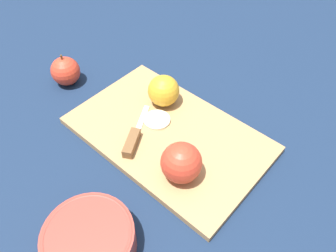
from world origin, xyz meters
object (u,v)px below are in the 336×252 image
(apple_half_left, at_px, (181,162))
(apple_half_right, at_px, (164,91))
(apple_whole, at_px, (65,71))
(bowl, at_px, (89,240))
(knife, at_px, (133,141))

(apple_half_left, bearing_deg, apple_half_right, -9.17)
(apple_whole, xyz_separation_m, bowl, (-0.43, 0.16, -0.01))
(knife, relative_size, bowl, 0.85)
(apple_half_right, distance_m, knife, 0.15)
(apple_half_left, relative_size, bowl, 0.52)
(bowl, bearing_deg, knife, -50.75)
(apple_half_left, xyz_separation_m, knife, (0.12, 0.03, -0.03))
(apple_half_right, xyz_separation_m, bowl, (-0.21, 0.31, -0.02))
(apple_half_right, distance_m, bowl, 0.37)
(apple_half_left, height_order, bowl, apple_half_left)
(apple_half_right, bearing_deg, knife, -171.54)
(apple_half_left, relative_size, apple_half_right, 1.08)
(knife, bearing_deg, apple_whole, 52.90)
(knife, distance_m, apple_whole, 0.29)
(apple_half_right, bearing_deg, apple_whole, 105.04)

